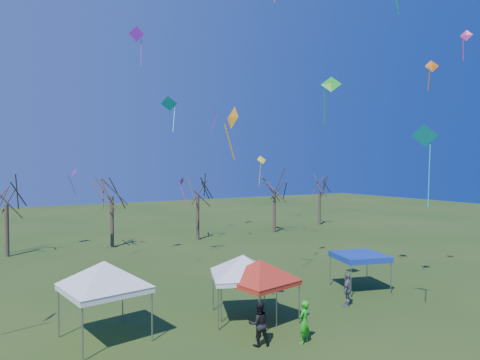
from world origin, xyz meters
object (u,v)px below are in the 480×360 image
at_px(tree_1, 6,186).
at_px(tent_white_west, 104,266).
at_px(tree_3, 198,179).
at_px(tree_4, 274,178).
at_px(tree_5, 320,179).
at_px(person_green, 304,322).
at_px(tree_2, 112,178).
at_px(tent_blue, 360,257).
at_px(person_grey, 347,289).
at_px(tent_white_mid, 243,259).
at_px(tent_red, 260,264).
at_px(person_dark, 259,323).

xyz_separation_m(tree_1, tent_white_west, (3.01, -21.03, -2.63)).
height_order(tree_3, tree_4, tree_3).
bearing_deg(tree_5, person_green, -131.99).
height_order(tree_2, tree_4, tree_2).
height_order(tree_4, tent_blue, tree_4).
distance_m(tree_5, person_grey, 31.62).
distance_m(tree_5, tent_blue, 28.36).
height_order(tree_1, tree_2, tree_2).
bearing_deg(tent_white_west, tent_white_mid, -7.24).
bearing_deg(tree_5, tent_white_west, -144.51).
bearing_deg(tree_1, tree_5, 2.35).
xyz_separation_m(tree_1, tent_red, (9.79, -22.79, -2.98)).
distance_m(tree_5, person_dark, 37.38).
distance_m(tree_1, person_dark, 26.71).
bearing_deg(person_green, tree_1, -90.00).
height_order(tree_5, person_grey, tree_5).
height_order(tree_3, tent_blue, tree_3).
height_order(tree_5, tent_white_west, tree_5).
distance_m(tree_1, person_green, 27.99).
xyz_separation_m(tree_2, tent_blue, (9.49, -21.01, -4.30)).
bearing_deg(tree_4, tent_white_west, -138.59).
relative_size(tree_1, tree_3, 0.95).
height_order(tent_white_west, tent_white_mid, tent_white_west).
bearing_deg(tree_2, tent_white_mid, -87.29).
xyz_separation_m(tree_1, person_grey, (15.11, -23.09, -4.90)).
height_order(tree_4, tent_white_west, tree_4).
bearing_deg(tree_4, person_green, -122.59).
distance_m(tent_red, tent_blue, 8.28).
bearing_deg(tree_3, tree_5, 6.52).
xyz_separation_m(tent_white_mid, person_green, (0.73, -3.78, -2.01)).
relative_size(tent_red, person_green, 2.17).
relative_size(tent_red, tent_blue, 1.14).
distance_m(tent_blue, person_grey, 3.50).
distance_m(tree_3, tent_red, 23.50).
height_order(tent_white_mid, tent_red, tent_white_mid).
height_order(tree_5, tent_blue, tree_5).
xyz_separation_m(tree_5, tent_red, (-24.70, -24.21, -2.91)).
bearing_deg(tent_white_west, person_green, -32.79).
relative_size(tree_5, tent_white_mid, 1.97).
relative_size(tree_3, person_green, 4.41).
xyz_separation_m(tree_3, person_dark, (-8.43, -24.29, -5.16)).
relative_size(tent_white_west, tent_white_mid, 1.15).
xyz_separation_m(tent_white_west, tent_blue, (14.88, -0.25, -1.17)).
distance_m(tree_2, tent_red, 22.83).
distance_m(tree_5, tent_white_west, 38.74).
height_order(tree_2, tent_red, tree_2).
distance_m(tree_1, tent_blue, 28.06).
distance_m(tree_4, tree_5, 8.62).
xyz_separation_m(tree_4, person_dark, (-17.75, -24.25, -5.14)).
bearing_deg(tent_blue, tree_2, 114.31).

